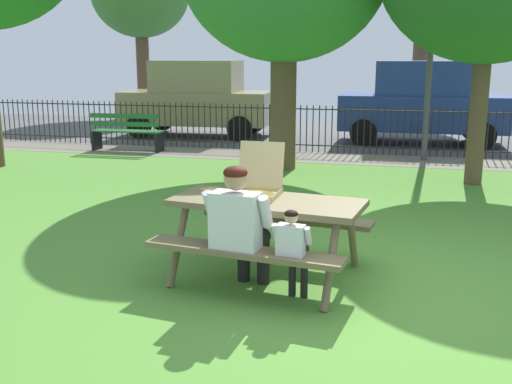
% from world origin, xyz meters
% --- Properties ---
extents(ground, '(28.00, 11.92, 0.02)m').
position_xyz_m(ground, '(0.00, 1.96, -0.01)').
color(ground, '#569435').
extents(cobblestone_walkway, '(28.00, 1.40, 0.01)m').
position_xyz_m(cobblestone_walkway, '(0.00, 7.22, -0.00)').
color(cobblestone_walkway, gray).
extents(street_asphalt, '(28.00, 6.26, 0.01)m').
position_xyz_m(street_asphalt, '(0.00, 11.05, -0.01)').
color(street_asphalt, '#515154').
extents(picnic_table_foreground, '(1.98, 1.70, 0.79)m').
position_xyz_m(picnic_table_foreground, '(-1.08, 0.18, 0.60)').
color(picnic_table_foreground, brown).
rests_on(picnic_table_foreground, ground).
extents(pizza_box_open, '(0.47, 0.53, 0.50)m').
position_xyz_m(pizza_box_open, '(-1.22, 0.34, 0.86)').
color(pizza_box_open, tan).
rests_on(pizza_box_open, picnic_table_foreground).
extents(pizza_slice_on_table, '(0.28, 0.31, 0.02)m').
position_xyz_m(pizza_slice_on_table, '(-1.69, 0.37, 0.78)').
color(pizza_slice_on_table, '#E8D365').
rests_on(pizza_slice_on_table, picnic_table_foreground).
extents(adult_at_table, '(0.63, 0.63, 1.19)m').
position_xyz_m(adult_at_table, '(-1.21, -0.31, 0.66)').
color(adult_at_table, black).
rests_on(adult_at_table, ground).
extents(child_at_table, '(0.35, 0.35, 0.85)m').
position_xyz_m(child_at_table, '(-0.72, -0.41, 0.52)').
color(child_at_table, black).
rests_on(child_at_table, ground).
extents(iron_fence_streetside, '(20.04, 0.03, 1.04)m').
position_xyz_m(iron_fence_streetside, '(0.00, 7.92, 0.53)').
color(iron_fence_streetside, '#2D2823').
rests_on(iron_fence_streetside, ground).
extents(park_bench_left, '(1.61, 0.51, 0.85)m').
position_xyz_m(park_bench_left, '(-5.90, 7.08, 0.42)').
color(park_bench_left, '#246A31').
rests_on(park_bench_left, ground).
extents(lamp_post_walkway, '(0.28, 0.28, 4.40)m').
position_xyz_m(lamp_post_walkway, '(0.56, 7.43, 2.66)').
color(lamp_post_walkway, '#4C4C51').
rests_on(lamp_post_walkway, ground).
extents(parked_car_far_left, '(3.99, 2.00, 1.98)m').
position_xyz_m(parked_car_far_left, '(-5.22, 9.94, 1.01)').
color(parked_car_far_left, '#978C5F').
rests_on(parked_car_far_left, ground).
extents(parked_car_left, '(3.92, 1.86, 1.98)m').
position_xyz_m(parked_car_left, '(0.53, 9.94, 1.01)').
color(parked_car_left, navy).
rests_on(parked_car_left, ground).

